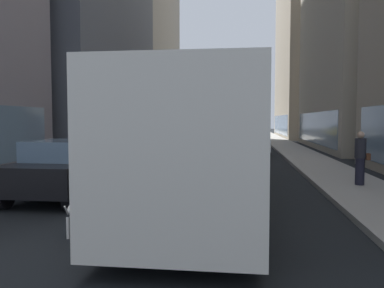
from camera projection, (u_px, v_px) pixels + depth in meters
name	position (u px, v px, depth m)	size (l,w,h in m)	color
ground_plane	(222.00, 141.00, 40.97)	(120.00, 120.00, 0.00)	black
sidewalk_left	(169.00, 140.00, 41.71)	(2.40, 110.00, 0.15)	gray
sidewalk_right	(277.00, 141.00, 40.23)	(2.40, 110.00, 0.15)	#9E9991
building_right_far	(321.00, 30.00, 48.73)	(9.88, 18.85, 27.03)	#A0937F
transit_bus	(208.00, 135.00, 10.50)	(2.78, 11.53, 3.05)	silver
car_silver_sedan	(253.00, 142.00, 24.60)	(1.94, 4.64, 1.62)	#B7BABF
car_yellow_taxi	(235.00, 131.00, 50.48)	(1.85, 4.40, 1.62)	yellow
car_black_suv	(70.00, 167.00, 11.18)	(1.95, 4.60, 1.62)	black
car_red_coupe	(203.00, 136.00, 32.91)	(1.86, 4.63, 1.62)	red
box_truck	(151.00, 130.00, 21.01)	(2.30, 7.50, 3.05)	#A51919
dalmatian_dog	(77.00, 208.00, 7.38)	(0.22, 0.96, 0.72)	white
pedestrian_with_handbag	(360.00, 158.00, 12.15)	(0.45, 0.34, 1.69)	#1E1E2D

